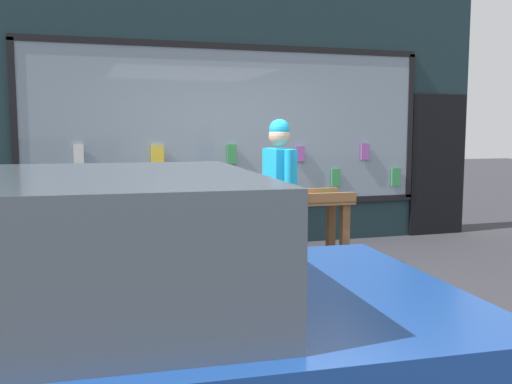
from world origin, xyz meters
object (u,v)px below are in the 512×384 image
display_table_main (246,209)px  small_dog (258,266)px  sandwich_board_sign (81,232)px  person_browsing (279,188)px

display_table_main → small_dog: bearing=-99.1°
sandwich_board_sign → small_dog: bearing=-25.9°
sandwich_board_sign → display_table_main: bearing=2.5°
display_table_main → sandwich_board_sign: (-1.78, 0.09, -0.18)m
person_browsing → sandwich_board_sign: bearing=71.1°
person_browsing → small_dog: size_ratio=3.62×
person_browsing → sandwich_board_sign: 2.13m
display_table_main → sandwich_board_sign: sandwich_board_sign is taller
display_table_main → small_dog: display_table_main is taller
display_table_main → sandwich_board_sign: 1.79m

